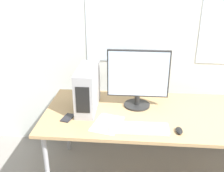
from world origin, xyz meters
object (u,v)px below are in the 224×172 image
at_px(cell_phone, 68,118).
at_px(pc_tower, 88,89).
at_px(keyboard, 139,128).
at_px(monitor_main, 138,78).
at_px(mouse, 179,130).

bearing_deg(cell_phone, pc_tower, 68.55).
xyz_separation_m(keyboard, cell_phone, (-0.60, 0.12, -0.01)).
distance_m(pc_tower, cell_phone, 0.31).
xyz_separation_m(monitor_main, keyboard, (0.02, -0.40, -0.27)).
height_order(pc_tower, cell_phone, pc_tower).
distance_m(pc_tower, monitor_main, 0.46).
relative_size(keyboard, mouse, 4.63).
distance_m(monitor_main, cell_phone, 0.70).
distance_m(monitor_main, keyboard, 0.48).
height_order(keyboard, mouse, mouse).
bearing_deg(keyboard, monitor_main, 92.25).
bearing_deg(pc_tower, monitor_main, 10.48).
bearing_deg(cell_phone, monitor_main, 39.76).
height_order(pc_tower, mouse, pc_tower).
relative_size(pc_tower, mouse, 4.63).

